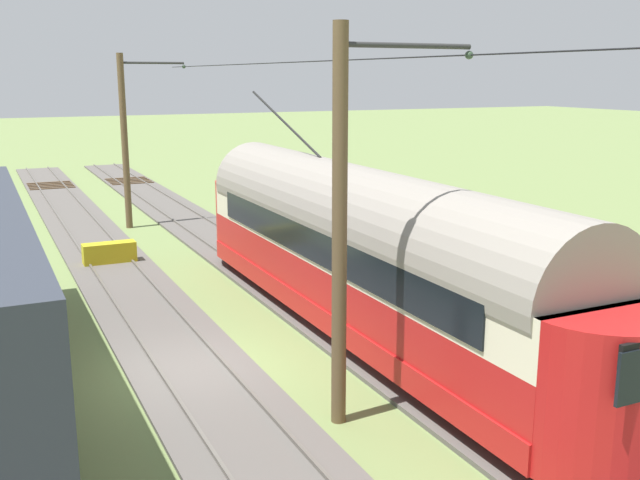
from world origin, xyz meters
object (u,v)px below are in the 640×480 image
vintage_streetcar (361,248)px  track_end_bumper (109,254)px  catenary_pole_mid_near (343,223)px  catenary_pole_foreground (126,138)px

vintage_streetcar → track_end_bumper: vintage_streetcar is taller
vintage_streetcar → track_end_bumper: size_ratio=10.12×
catenary_pole_mid_near → vintage_streetcar: bearing=-122.4°
track_end_bumper → catenary_pole_mid_near: bearing=98.0°
track_end_bumper → catenary_pole_foreground: bearing=-107.6°
vintage_streetcar → catenary_pole_foreground: size_ratio=2.45×
vintage_streetcar → catenary_pole_mid_near: bearing=57.6°
catenary_pole_foreground → catenary_pole_mid_near: (0.00, 20.30, 0.00)m
vintage_streetcar → catenary_pole_mid_near: size_ratio=2.45×
vintage_streetcar → catenary_pole_foreground: catenary_pole_foreground is taller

